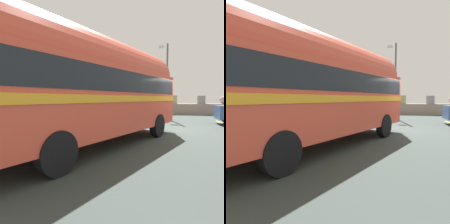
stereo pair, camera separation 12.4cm
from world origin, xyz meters
TOP-DOWN VIEW (x-y plane):
  - ground at (0.00, 0.00)m, footprint 32.00×26.00m
  - breakwater at (-0.46, 11.81)m, footprint 31.36×2.13m
  - vintage_coach at (-2.24, -3.15)m, footprint 5.76×8.80m
  - lamp_post at (0.75, 7.12)m, footprint 0.75×0.75m

SIDE VIEW (x-z plane):
  - ground at x=0.00m, z-range 0.00..0.02m
  - breakwater at x=-0.46m, z-range -0.54..1.93m
  - vintage_coach at x=-2.24m, z-range 0.20..3.90m
  - lamp_post at x=0.75m, z-range 0.40..6.46m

